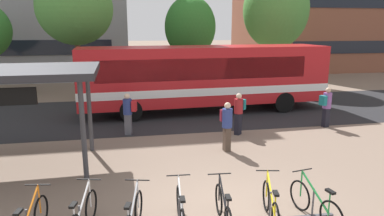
# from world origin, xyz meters

# --- Properties ---
(bus_lane_asphalt) EXTENTS (80.00, 7.20, 0.01)m
(bus_lane_asphalt) POSITION_xyz_m (0.00, 9.94, 0.00)
(bus_lane_asphalt) COLOR #232326
(bus_lane_asphalt) RESTS_ON ground
(city_bus) EXTENTS (12.13, 3.14, 3.20)m
(city_bus) POSITION_xyz_m (1.60, 9.94, 1.78)
(city_bus) COLOR red
(city_bus) RESTS_ON ground
(parked_bicycle_white_3) EXTENTS (0.52, 1.72, 0.99)m
(parked_bicycle_white_3) POSITION_xyz_m (-1.26, -0.18, 0.38)
(parked_bicycle_white_3) COLOR black
(parked_bicycle_white_3) RESTS_ON ground
(parked_bicycle_black_4) EXTENTS (0.52, 1.72, 0.99)m
(parked_bicycle_black_4) POSITION_xyz_m (-0.37, -0.27, 0.38)
(parked_bicycle_black_4) COLOR black
(parked_bicycle_black_4) RESTS_ON ground
(parked_bicycle_yellow_5) EXTENTS (0.56, 1.70, 0.99)m
(parked_bicycle_yellow_5) POSITION_xyz_m (0.68, -0.29, 0.38)
(parked_bicycle_yellow_5) COLOR black
(parked_bicycle_yellow_5) RESTS_ON ground
(parked_bicycle_green_6) EXTENTS (0.52, 1.71, 0.99)m
(parked_bicycle_green_6) POSITION_xyz_m (1.64, -0.42, 0.38)
(parked_bicycle_green_6) COLOR black
(parked_bicycle_green_6) RESTS_ON ground
(commuter_teal_pack_0) EXTENTS (0.59, 0.58, 1.64)m
(commuter_teal_pack_0) POSITION_xyz_m (1.98, 5.90, 0.95)
(commuter_teal_pack_0) COLOR black
(commuter_teal_pack_0) RESTS_ON ground
(commuter_teal_pack_1) EXTENTS (0.59, 0.46, 1.68)m
(commuter_teal_pack_1) POSITION_xyz_m (5.89, 6.22, 0.96)
(commuter_teal_pack_1) COLOR black
(commuter_teal_pack_1) RESTS_ON ground
(commuter_red_pack_2) EXTENTS (0.57, 0.41, 1.64)m
(commuter_red_pack_2) POSITION_xyz_m (-2.23, 6.65, 0.94)
(commuter_red_pack_2) COLOR #565660
(commuter_red_pack_2) RESTS_ON ground
(commuter_maroon_pack_3) EXTENTS (0.37, 0.55, 1.69)m
(commuter_maroon_pack_3) POSITION_xyz_m (0.99, 4.20, 0.97)
(commuter_maroon_pack_3) COLOR #47382D
(commuter_maroon_pack_3) RESTS_ON ground
(street_tree_0) EXTENTS (4.31, 4.31, 7.29)m
(street_tree_0) POSITION_xyz_m (-5.00, 14.92, 5.16)
(street_tree_0) COLOR brown
(street_tree_0) RESTS_ON ground
(street_tree_1) EXTENTS (4.56, 4.56, 7.96)m
(street_tree_1) POSITION_xyz_m (8.21, 17.11, 5.26)
(street_tree_1) COLOR brown
(street_tree_1) RESTS_ON ground
(street_tree_2) EXTENTS (3.43, 3.43, 6.14)m
(street_tree_2) POSITION_xyz_m (2.09, 16.99, 4.09)
(street_tree_2) COLOR brown
(street_tree_2) RESTS_ON ground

